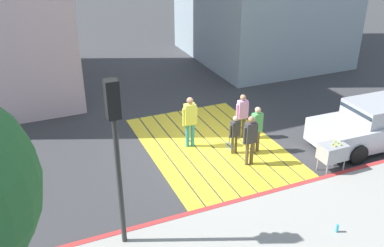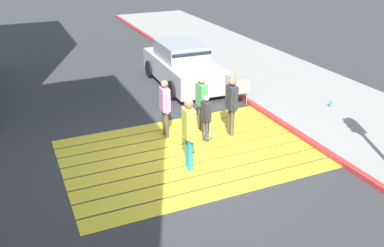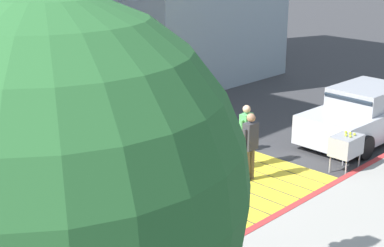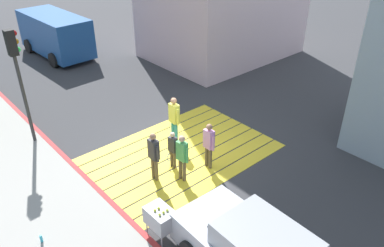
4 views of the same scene
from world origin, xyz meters
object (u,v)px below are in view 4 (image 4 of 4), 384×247
(water_bottle, at_px, (41,238))
(pedestrian_adult_lead, at_px, (154,153))
(pedestrian_child_with_racket, at_px, (173,148))
(pedestrian_teen_behind, at_px, (174,117))
(van_down_street, at_px, (55,34))
(tennis_ball_cart, at_px, (160,218))
(pedestrian_adult_side, at_px, (182,155))
(traffic_light_corner, at_px, (17,66))
(pedestrian_adult_trailing, at_px, (209,143))

(water_bottle, relative_size, pedestrian_adult_lead, 0.13)
(pedestrian_adult_lead, relative_size, pedestrian_child_with_racket, 1.24)
(pedestrian_child_with_racket, bearing_deg, water_bottle, -175.33)
(water_bottle, height_order, pedestrian_adult_lead, pedestrian_adult_lead)
(pedestrian_teen_behind, distance_m, pedestrian_child_with_racket, 1.57)
(van_down_street, xyz_separation_m, pedestrian_teen_behind, (-0.86, -11.80, -0.21))
(tennis_ball_cart, distance_m, pedestrian_teen_behind, 4.67)
(pedestrian_child_with_racket, bearing_deg, pedestrian_teen_behind, 48.85)
(tennis_ball_cart, height_order, water_bottle, tennis_ball_cart)
(pedestrian_child_with_racket, bearing_deg, pedestrian_adult_side, -105.28)
(traffic_light_corner, relative_size, pedestrian_adult_lead, 2.50)
(water_bottle, distance_m, pedestrian_child_with_racket, 4.71)
(traffic_light_corner, height_order, pedestrian_teen_behind, traffic_light_corner)
(water_bottle, bearing_deg, pedestrian_adult_side, -4.26)
(pedestrian_adult_side, bearing_deg, tennis_ball_cart, -143.20)
(traffic_light_corner, bearing_deg, pedestrian_adult_trailing, -54.73)
(pedestrian_adult_lead, distance_m, pedestrian_adult_trailing, 1.84)
(van_down_street, relative_size, pedestrian_adult_trailing, 3.18)
(pedestrian_adult_trailing, distance_m, pedestrian_child_with_racket, 1.19)
(pedestrian_adult_lead, bearing_deg, traffic_light_corner, 113.78)
(tennis_ball_cart, xyz_separation_m, pedestrian_child_with_racket, (2.19, 2.21, 0.08))
(pedestrian_teen_behind, bearing_deg, pedestrian_adult_lead, -145.54)
(van_down_street, xyz_separation_m, pedestrian_adult_lead, (-2.70, -13.06, -0.29))
(tennis_ball_cart, relative_size, pedestrian_adult_trailing, 0.61)
(tennis_ball_cart, relative_size, pedestrian_teen_behind, 0.56)
(pedestrian_teen_behind, bearing_deg, traffic_light_corner, 138.99)
(pedestrian_adult_side, distance_m, pedestrian_teen_behind, 2.23)
(van_down_street, distance_m, pedestrian_adult_lead, 13.34)
(traffic_light_corner, distance_m, pedestrian_teen_behind, 5.52)
(traffic_light_corner, bearing_deg, van_down_street, 60.59)
(pedestrian_adult_side, bearing_deg, pedestrian_adult_trailing, -3.25)
(traffic_light_corner, relative_size, tennis_ball_cart, 4.17)
(pedestrian_adult_lead, xyz_separation_m, pedestrian_adult_trailing, (1.71, -0.67, -0.02))
(pedestrian_teen_behind, bearing_deg, pedestrian_adult_trailing, -93.75)
(water_bottle, distance_m, pedestrian_teen_behind, 5.94)
(tennis_ball_cart, relative_size, pedestrian_child_with_racket, 0.75)
(tennis_ball_cart, relative_size, pedestrian_adult_side, 0.62)
(van_down_street, distance_m, pedestrian_teen_behind, 11.83)
(water_bottle, relative_size, pedestrian_adult_side, 0.13)
(van_down_street, bearing_deg, traffic_light_corner, -119.41)
(pedestrian_adult_lead, height_order, pedestrian_adult_trailing, pedestrian_adult_lead)
(pedestrian_adult_lead, relative_size, pedestrian_adult_trailing, 1.02)
(pedestrian_adult_side, bearing_deg, traffic_light_corner, 117.01)
(pedestrian_teen_behind, xyz_separation_m, pedestrian_child_with_racket, (-1.01, -1.16, -0.29))
(van_down_street, relative_size, traffic_light_corner, 1.24)
(pedestrian_adult_trailing, xyz_separation_m, pedestrian_child_with_racket, (-0.89, 0.78, -0.19))
(pedestrian_child_with_racket, bearing_deg, pedestrian_adult_trailing, -41.18)
(water_bottle, bearing_deg, van_down_street, 63.90)
(van_down_street, height_order, traffic_light_corner, traffic_light_corner)
(pedestrian_child_with_racket, bearing_deg, pedestrian_adult_lead, -172.87)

